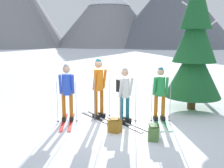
# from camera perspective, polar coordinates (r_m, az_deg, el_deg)

# --- Properties ---
(ground_plane) EXTENTS (400.00, 400.00, 0.00)m
(ground_plane) POSITION_cam_1_polar(r_m,az_deg,el_deg) (7.73, -0.89, -8.28)
(ground_plane) COLOR white
(skier_in_blue) EXTENTS (0.61, 1.67, 1.72)m
(skier_in_blue) POSITION_cam_1_polar(r_m,az_deg,el_deg) (7.58, -10.04, -1.45)
(skier_in_blue) COLOR red
(skier_in_blue) RESTS_ON ground
(skier_in_orange) EXTENTS (1.25, 1.59, 1.85)m
(skier_in_orange) POSITION_cam_1_polar(r_m,az_deg,el_deg) (7.78, -2.96, -0.31)
(skier_in_orange) COLOR black
(skier_in_orange) RESTS_ON ground
(skier_in_white) EXTENTS (1.14, 1.55, 1.63)m
(skier_in_white) POSITION_cam_1_polar(r_m,az_deg,el_deg) (7.35, 2.80, -1.92)
(skier_in_white) COLOR black
(skier_in_white) RESTS_ON ground
(skier_in_green) EXTENTS (0.61, 1.72, 1.62)m
(skier_in_green) POSITION_cam_1_polar(r_m,az_deg,el_deg) (7.68, 10.68, -1.60)
(skier_in_green) COLOR green
(skier_in_green) RESTS_ON ground
(pine_tree_near) EXTENTS (1.92, 1.92, 4.64)m
(pine_tree_near) POSITION_cam_1_polar(r_m,az_deg,el_deg) (9.13, 17.96, 7.66)
(pine_tree_near) COLOR #51381E
(pine_tree_near) RESTS_ON ground
(birch_tree_tall) EXTENTS (1.58, 0.41, 3.95)m
(birch_tree_tall) POSITION_cam_1_polar(r_m,az_deg,el_deg) (11.08, 19.48, 7.55)
(birch_tree_tall) COLOR silver
(birch_tree_tall) RESTS_ON ground
(backpack_on_snow_front) EXTENTS (0.33, 0.38, 0.38)m
(backpack_on_snow_front) POSITION_cam_1_polar(r_m,az_deg,el_deg) (6.39, 9.34, -10.66)
(backpack_on_snow_front) COLOR #4C7238
(backpack_on_snow_front) RESTS_ON ground
(backpack_on_snow_beside) EXTENTS (0.40, 0.37, 0.38)m
(backpack_on_snow_beside) POSITION_cam_1_polar(r_m,az_deg,el_deg) (6.81, 0.64, -9.20)
(backpack_on_snow_beside) COLOR #99661E
(backpack_on_snow_beside) RESTS_ON ground
(mountain_ridge_distant) EXTENTS (81.45, 38.72, 29.74)m
(mountain_ridge_distant) POSITION_cam_1_polar(r_m,az_deg,el_deg) (74.54, -7.92, 17.76)
(mountain_ridge_distant) COLOR gray
(mountain_ridge_distant) RESTS_ON ground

